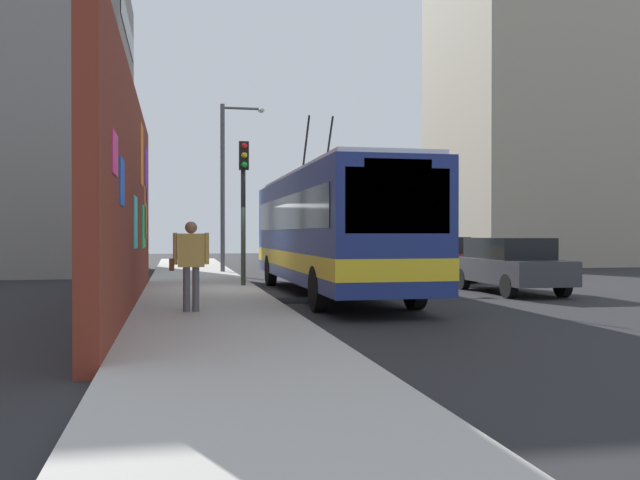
# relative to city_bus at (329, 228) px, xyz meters

# --- Properties ---
(ground_plane) EXTENTS (80.00, 80.00, 0.00)m
(ground_plane) POSITION_rel_city_bus_xyz_m (0.91, 1.80, -1.86)
(ground_plane) COLOR #232326
(sidewalk_slab) EXTENTS (48.00, 3.20, 0.15)m
(sidewalk_slab) POSITION_rel_city_bus_xyz_m (0.91, 3.40, -1.79)
(sidewalk_slab) COLOR #ADA8A0
(sidewalk_slab) RESTS_ON ground_plane
(graffiti_wall) EXTENTS (14.61, 0.32, 4.89)m
(graffiti_wall) POSITION_rel_city_bus_xyz_m (-2.76, 5.15, 0.59)
(graffiti_wall) COLOR maroon
(graffiti_wall) RESTS_ON ground_plane
(building_far_left) EXTENTS (9.50, 9.59, 12.93)m
(building_far_left) POSITION_rel_city_bus_xyz_m (13.18, 11.00, 4.61)
(building_far_left) COLOR gray
(building_far_left) RESTS_ON ground_plane
(building_far_right) EXTENTS (9.44, 9.11, 18.91)m
(building_far_right) POSITION_rel_city_bus_xyz_m (16.73, -15.20, 7.60)
(building_far_right) COLOR #9E937F
(building_far_right) RESTS_ON ground_plane
(city_bus) EXTENTS (11.91, 2.49, 5.13)m
(city_bus) POSITION_rel_city_bus_xyz_m (0.00, 0.00, 0.00)
(city_bus) COLOR navy
(city_bus) RESTS_ON ground_plane
(parked_car_dark_gray) EXTENTS (4.40, 1.79, 1.58)m
(parked_car_dark_gray) POSITION_rel_city_bus_xyz_m (-0.33, -5.20, -1.03)
(parked_car_dark_gray) COLOR #38383D
(parked_car_dark_gray) RESTS_ON ground_plane
(parked_car_red) EXTENTS (4.67, 1.80, 1.58)m
(parked_car_red) POSITION_rel_city_bus_xyz_m (5.34, -5.20, -1.03)
(parked_car_red) COLOR #B21E19
(parked_car_red) RESTS_ON ground_plane
(parked_car_silver) EXTENTS (4.78, 1.81, 1.58)m
(parked_car_silver) POSITION_rel_city_bus_xyz_m (11.24, -5.20, -1.03)
(parked_car_silver) COLOR #B7B7BC
(parked_car_silver) RESTS_ON ground_plane
(parked_car_black) EXTENTS (4.65, 1.87, 1.58)m
(parked_car_black) POSITION_rel_city_bus_xyz_m (16.99, -5.20, -1.03)
(parked_car_black) COLOR black
(parked_car_black) RESTS_ON ground_plane
(pedestrian_near_wall) EXTENTS (0.24, 0.78, 1.79)m
(pedestrian_near_wall) POSITION_rel_city_bus_xyz_m (-4.50, 3.85, -0.65)
(pedestrian_near_wall) COLOR #595960
(pedestrian_near_wall) RESTS_ON sidewalk_slab
(traffic_light) EXTENTS (0.49, 0.28, 4.32)m
(traffic_light) POSITION_rel_city_bus_xyz_m (2.13, 2.15, 1.19)
(traffic_light) COLOR #2D382D
(traffic_light) RESTS_ON sidewalk_slab
(street_lamp) EXTENTS (0.44, 1.83, 6.87)m
(street_lamp) POSITION_rel_city_bus_xyz_m (9.95, 2.05, 2.22)
(street_lamp) COLOR #4C4C51
(street_lamp) RESTS_ON sidewalk_slab
(curbside_puddle) EXTENTS (1.61, 1.61, 0.00)m
(curbside_puddle) POSITION_rel_city_bus_xyz_m (-1.22, 1.20, -1.86)
(curbside_puddle) COLOR black
(curbside_puddle) RESTS_ON ground_plane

